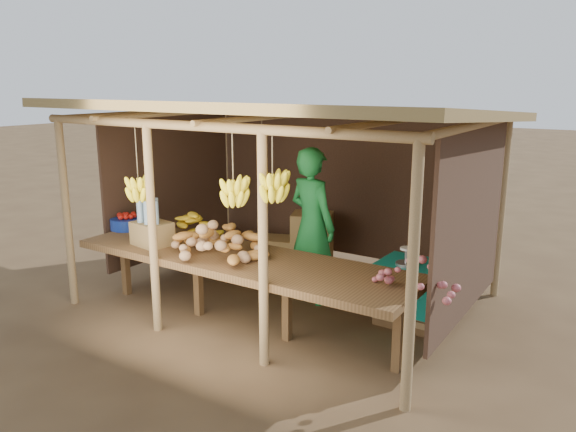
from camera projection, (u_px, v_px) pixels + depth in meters
The scene contains 13 objects.
ground at pixel (288, 299), 6.90m from camera, with size 60.00×60.00×0.00m, color brown.
stall_structure at pixel (285, 144), 6.42m from camera, with size 4.70×3.50×2.43m.
counter at pixel (240, 262), 5.95m from camera, with size 3.90×1.05×0.80m.
potato_heap at pixel (209, 240), 5.89m from camera, with size 1.07×0.64×0.37m, color #AA8057, non-canonical shape.
sweet_potato_heap at pixel (218, 237), 6.02m from camera, with size 1.15×0.69×0.36m, color #BA792F, non-canonical shape.
onion_heap at pixel (412, 272), 4.91m from camera, with size 0.74×0.44×0.35m, color #C35E63, non-canonical shape.
banana_pile at pixel (193, 221), 6.75m from camera, with size 0.65×0.39×0.35m, color yellow, non-canonical shape.
tomato_basin at pixel (126, 222), 7.04m from camera, with size 0.39×0.39×0.21m.
bottle_box at pixel (152, 227), 6.32m from camera, with size 0.47×0.39×0.53m.
vendor at pixel (312, 225), 6.68m from camera, with size 0.68×0.45×1.87m, color #1A7732.
tarp_crate at pixel (412, 291), 6.14m from camera, with size 0.76×0.66×0.89m.
carton_stack at pixel (300, 247), 7.76m from camera, with size 1.24×0.59×0.86m.
burlap_sacks at pixel (242, 243), 8.43m from camera, with size 0.81×0.42×0.57m.
Camera 1 is at (3.51, -5.45, 2.59)m, focal length 35.00 mm.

